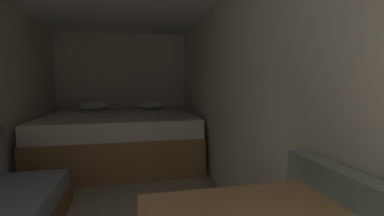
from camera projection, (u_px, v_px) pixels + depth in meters
The scene contains 3 objects.
wall_back at pixel (123, 91), 4.74m from camera, with size 2.41×0.05×2.11m, color beige.
wall_right at pixel (236, 100), 2.47m from camera, with size 0.05×5.14×2.11m, color beige.
bed at pixel (122, 138), 3.90m from camera, with size 2.19×1.75×0.90m.
Camera 1 is at (0.23, -0.18, 1.23)m, focal length 23.92 mm.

